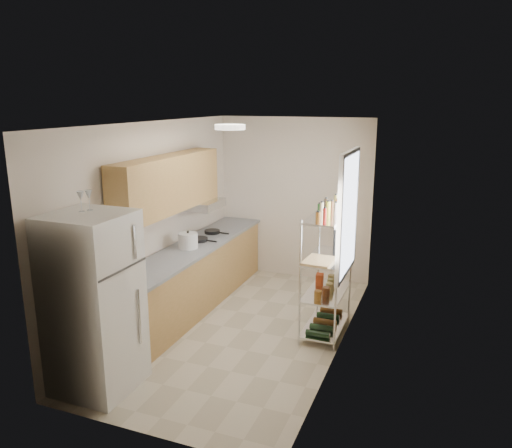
{
  "coord_description": "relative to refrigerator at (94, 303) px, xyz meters",
  "views": [
    {
      "loc": [
        2.28,
        -5.4,
        2.87
      ],
      "look_at": [
        0.09,
        0.25,
        1.35
      ],
      "focal_mm": 35.0,
      "sensor_mm": 36.0,
      "label": 1
    }
  ],
  "objects": [
    {
      "name": "rice_cooker",
      "position": [
        -0.05,
        2.02,
        0.1
      ],
      "size": [
        0.26,
        0.26,
        0.21
      ],
      "primitive_type": "cylinder",
      "color": "silver",
      "rests_on": "counter_run"
    },
    {
      "name": "espresso_machine",
      "position": [
        1.96,
        2.34,
        0.26
      ],
      "size": [
        0.23,
        0.3,
        0.31
      ],
      "primitive_type": "cube",
      "rotation": [
        0.0,
        0.0,
        0.23
      ],
      "color": "black",
      "rests_on": "bakers_rack"
    },
    {
      "name": "frying_pan_large",
      "position": [
        -0.08,
        2.39,
        0.01
      ],
      "size": [
        0.28,
        0.28,
        0.05
      ],
      "primitive_type": "cylinder",
      "rotation": [
        0.0,
        0.0,
        -0.07
      ],
      "color": "black",
      "rests_on": "counter_run"
    },
    {
      "name": "room",
      "position": [
        0.87,
        1.71,
        0.39
      ],
      "size": [
        2.52,
        4.42,
        2.62
      ],
      "color": "beige",
      "rests_on": "ground"
    },
    {
      "name": "range_hood",
      "position": [
        -0.13,
        2.61,
        0.48
      ],
      "size": [
        0.5,
        0.6,
        0.12
      ],
      "primitive_type": "cube",
      "color": "#B7BABC",
      "rests_on": "room"
    },
    {
      "name": "bakers_rack",
      "position": [
        1.88,
        2.0,
        0.2
      ],
      "size": [
        0.45,
        0.9,
        1.73
      ],
      "color": "silver",
      "rests_on": "ground"
    },
    {
      "name": "storage_bag",
      "position": [
        1.74,
        2.19,
        -0.28
      ],
      "size": [
        0.1,
        0.13,
        0.14
      ],
      "primitive_type": "cube",
      "rotation": [
        0.0,
        0.0,
        0.11
      ],
      "color": "#953212",
      "rests_on": "bakers_rack"
    },
    {
      "name": "upper_cabinets",
      "position": [
        -0.18,
        1.81,
        0.9
      ],
      "size": [
        0.33,
        2.2,
        0.72
      ],
      "primitive_type": "cube",
      "color": "tan",
      "rests_on": "room"
    },
    {
      "name": "counter_run",
      "position": [
        -0.05,
        2.14,
        -0.46
      ],
      "size": [
        0.63,
        3.51,
        0.9
      ],
      "color": "tan",
      "rests_on": "ground"
    },
    {
      "name": "ceiling_dome",
      "position": [
        0.87,
        1.41,
        1.66
      ],
      "size": [
        0.34,
        0.34,
        0.05
      ],
      "primitive_type": "cylinder",
      "color": "white",
      "rests_on": "room"
    },
    {
      "name": "window",
      "position": [
        2.1,
        2.06,
        0.64
      ],
      "size": [
        0.06,
        1.0,
        1.46
      ],
      "primitive_type": "cube",
      "color": "white",
      "rests_on": "room"
    },
    {
      "name": "refrigerator",
      "position": [
        0.0,
        0.0,
        0.0
      ],
      "size": [
        0.75,
        0.75,
        1.82
      ],
      "primitive_type": "cube",
      "color": "silver",
      "rests_on": "ground"
    },
    {
      "name": "frying_pan_small",
      "position": [
        -0.09,
        2.84,
        0.01
      ],
      "size": [
        0.25,
        0.25,
        0.05
      ],
      "primitive_type": "cylinder",
      "rotation": [
        0.0,
        0.0,
        -0.09
      ],
      "color": "black",
      "rests_on": "counter_run"
    },
    {
      "name": "cutting_board",
      "position": [
        1.84,
        1.76,
        0.12
      ],
      "size": [
        0.36,
        0.44,
        0.03
      ],
      "primitive_type": "cube",
      "rotation": [
        0.0,
        0.0,
        -0.07
      ],
      "color": "tan",
      "rests_on": "bakers_rack"
    },
    {
      "name": "wine_glass_a",
      "position": [
        -0.05,
        0.12,
        1.01
      ],
      "size": [
        0.07,
        0.07,
        0.2
      ],
      "primitive_type": null,
      "color": "silver",
      "rests_on": "refrigerator"
    },
    {
      "name": "wine_glass_b",
      "position": [
        -0.09,
        0.04,
        1.01
      ],
      "size": [
        0.07,
        0.07,
        0.2
      ],
      "primitive_type": null,
      "color": "silver",
      "rests_on": "refrigerator"
    }
  ]
}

